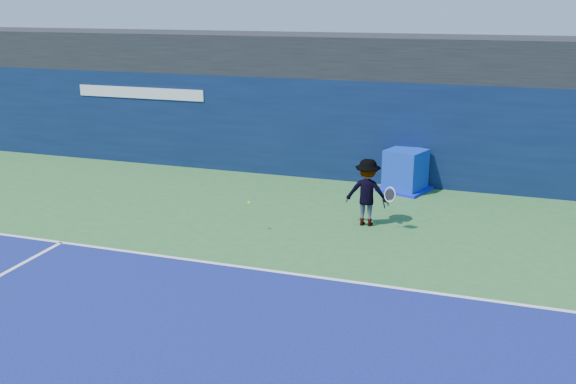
{
  "coord_description": "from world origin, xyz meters",
  "views": [
    {
      "loc": [
        4.06,
        -8.14,
        5.21
      ],
      "look_at": [
        -0.38,
        5.2,
        1.0
      ],
      "focal_mm": 40.0,
      "sensor_mm": 36.0,
      "label": 1
    }
  ],
  "objects": [
    {
      "name": "back_wall_assembly",
      "position": [
        -0.0,
        10.5,
        1.5
      ],
      "size": [
        36.0,
        1.03,
        3.0
      ],
      "color": "#0A1A3C",
      "rests_on": "ground"
    },
    {
      "name": "tennis_ball",
      "position": [
        -1.25,
        4.99,
        0.72
      ],
      "size": [
        0.07,
        0.07,
        0.07
      ],
      "color": "#B7D517",
      "rests_on": "ground"
    },
    {
      "name": "equipment_cart",
      "position": [
        1.68,
        9.59,
        0.54
      ],
      "size": [
        1.57,
        1.57,
        1.18
      ],
      "color": "#0D30BC",
      "rests_on": "ground"
    },
    {
      "name": "ground",
      "position": [
        0.0,
        0.0,
        0.0
      ],
      "size": [
        80.0,
        80.0,
        0.0
      ],
      "primitive_type": "plane",
      "color": "#306C31",
      "rests_on": "ground"
    },
    {
      "name": "stadium_band",
      "position": [
        0.0,
        11.5,
        3.6
      ],
      "size": [
        36.0,
        3.0,
        1.2
      ],
      "primitive_type": "cube",
      "color": "black",
      "rests_on": "back_wall_assembly"
    },
    {
      "name": "tennis_player",
      "position": [
        1.23,
        6.36,
        0.81
      ],
      "size": [
        1.28,
        0.7,
        1.63
      ],
      "color": "silver",
      "rests_on": "ground"
    },
    {
      "name": "baseline",
      "position": [
        0.0,
        3.0,
        0.01
      ],
      "size": [
        24.0,
        0.1,
        0.01
      ],
      "primitive_type": "cube",
      "color": "white",
      "rests_on": "ground"
    }
  ]
}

